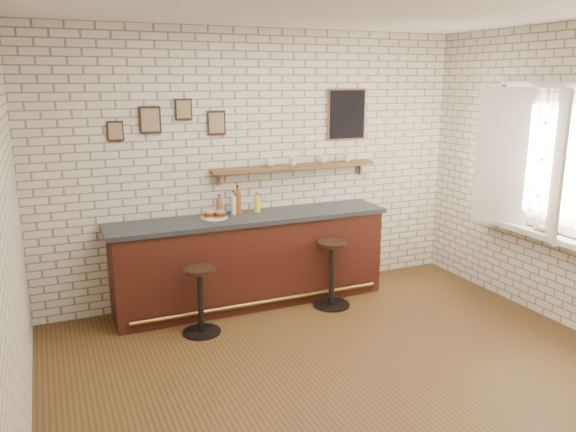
% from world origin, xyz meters
% --- Properties ---
extents(ground, '(5.00, 5.00, 0.00)m').
position_xyz_m(ground, '(0.00, 0.00, 0.00)').
color(ground, brown).
rests_on(ground, ground).
extents(bar_counter, '(3.10, 0.65, 1.01)m').
position_xyz_m(bar_counter, '(-0.23, 1.70, 0.51)').
color(bar_counter, '#3F1710').
rests_on(bar_counter, ground).
extents(sandwich_plate, '(0.28, 0.28, 0.01)m').
position_xyz_m(sandwich_plate, '(-0.63, 1.74, 1.02)').
color(sandwich_plate, white).
rests_on(sandwich_plate, bar_counter).
extents(ciabatta_sandwich, '(0.26, 0.19, 0.08)m').
position_xyz_m(ciabatta_sandwich, '(-0.62, 1.74, 1.06)').
color(ciabatta_sandwich, '#B8874B').
rests_on(ciabatta_sandwich, sandwich_plate).
extents(potato_chips, '(0.27, 0.19, 0.00)m').
position_xyz_m(potato_chips, '(-0.65, 1.74, 1.02)').
color(potato_chips, '#C29144').
rests_on(potato_chips, sandwich_plate).
extents(bitters_bottle_brown, '(0.07, 0.07, 0.23)m').
position_xyz_m(bitters_bottle_brown, '(-0.53, 1.84, 1.10)').
color(bitters_bottle_brown, brown).
rests_on(bitters_bottle_brown, bar_counter).
extents(bitters_bottle_white, '(0.07, 0.07, 0.26)m').
position_xyz_m(bitters_bottle_white, '(-0.38, 1.84, 1.12)').
color(bitters_bottle_white, beige).
rests_on(bitters_bottle_white, bar_counter).
extents(bitters_bottle_amber, '(0.08, 0.08, 0.32)m').
position_xyz_m(bitters_bottle_amber, '(-0.33, 1.84, 1.14)').
color(bitters_bottle_amber, '#904A17').
rests_on(bitters_bottle_amber, bar_counter).
extents(condiment_bottle_yellow, '(0.07, 0.07, 0.22)m').
position_xyz_m(condiment_bottle_yellow, '(-0.10, 1.84, 1.10)').
color(condiment_bottle_yellow, yellow).
rests_on(condiment_bottle_yellow, bar_counter).
extents(bar_stool_left, '(0.38, 0.38, 0.68)m').
position_xyz_m(bar_stool_left, '(-0.96, 1.16, 0.36)').
color(bar_stool_left, black).
rests_on(bar_stool_left, ground).
extents(bar_stool_right, '(0.41, 0.41, 0.74)m').
position_xyz_m(bar_stool_right, '(0.55, 1.26, 0.40)').
color(bar_stool_right, black).
rests_on(bar_stool_right, ground).
extents(wall_shelf, '(2.00, 0.18, 0.18)m').
position_xyz_m(wall_shelf, '(0.40, 1.90, 1.48)').
color(wall_shelf, brown).
rests_on(wall_shelf, ground).
extents(shelf_cup_a, '(0.15, 0.15, 0.09)m').
position_xyz_m(shelf_cup_a, '(0.09, 1.90, 1.55)').
color(shelf_cup_a, white).
rests_on(shelf_cup_a, wall_shelf).
extents(shelf_cup_b, '(0.14, 0.14, 0.10)m').
position_xyz_m(shelf_cup_b, '(0.37, 1.90, 1.55)').
color(shelf_cup_b, white).
rests_on(shelf_cup_b, wall_shelf).
extents(shelf_cup_c, '(0.16, 0.16, 0.09)m').
position_xyz_m(shelf_cup_c, '(0.75, 1.90, 1.55)').
color(shelf_cup_c, white).
rests_on(shelf_cup_c, wall_shelf).
extents(shelf_cup_d, '(0.09, 0.09, 0.08)m').
position_xyz_m(shelf_cup_d, '(1.07, 1.90, 1.54)').
color(shelf_cup_d, white).
rests_on(shelf_cup_d, wall_shelf).
extents(back_wall_decor, '(2.96, 0.02, 0.56)m').
position_xyz_m(back_wall_decor, '(0.23, 1.98, 2.05)').
color(back_wall_decor, black).
rests_on(back_wall_decor, ground).
extents(window_sill, '(0.20, 1.35, 0.06)m').
position_xyz_m(window_sill, '(2.40, 0.30, 0.90)').
color(window_sill, white).
rests_on(window_sill, ground).
extents(casement_window, '(0.40, 1.30, 1.56)m').
position_xyz_m(casement_window, '(2.36, 0.30, 1.65)').
color(casement_window, white).
rests_on(casement_window, ground).
extents(book_lower, '(0.21, 0.25, 0.02)m').
position_xyz_m(book_lower, '(2.38, 0.12, 0.94)').
color(book_lower, tan).
rests_on(book_lower, window_sill).
extents(book_upper, '(0.22, 0.25, 0.02)m').
position_xyz_m(book_upper, '(2.38, 0.16, 0.96)').
color(book_upper, tan).
rests_on(book_upper, book_lower).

